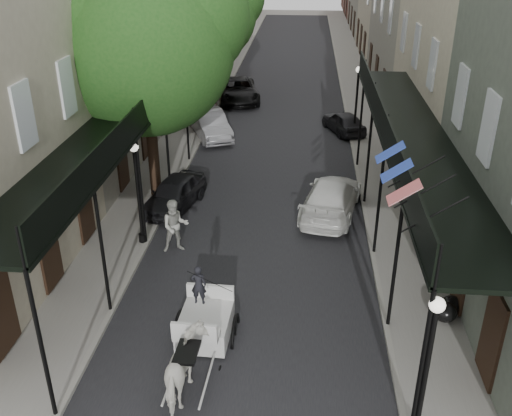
% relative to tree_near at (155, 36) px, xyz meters
% --- Properties ---
extents(ground, '(140.00, 140.00, 0.00)m').
position_rel_tree_near_xyz_m(ground, '(4.20, -10.18, -6.49)').
color(ground, gray).
rests_on(ground, ground).
extents(road, '(8.00, 90.00, 0.01)m').
position_rel_tree_near_xyz_m(road, '(4.20, 9.82, -6.48)').
color(road, black).
rests_on(road, ground).
extents(sidewalk_left, '(2.20, 90.00, 0.12)m').
position_rel_tree_near_xyz_m(sidewalk_left, '(-0.80, 9.82, -6.43)').
color(sidewalk_left, gray).
rests_on(sidewalk_left, ground).
extents(sidewalk_right, '(2.20, 90.00, 0.12)m').
position_rel_tree_near_xyz_m(sidewalk_right, '(9.20, 9.82, -6.43)').
color(sidewalk_right, gray).
rests_on(sidewalk_right, ground).
extents(building_row_left, '(5.00, 80.00, 10.50)m').
position_rel_tree_near_xyz_m(building_row_left, '(-4.40, 19.82, -1.24)').
color(building_row_left, '#B7AD92').
rests_on(building_row_left, ground).
extents(building_row_right, '(5.00, 80.00, 10.50)m').
position_rel_tree_near_xyz_m(building_row_right, '(12.80, 19.82, -1.24)').
color(building_row_right, gray).
rests_on(building_row_right, ground).
extents(gallery_left, '(2.20, 18.05, 4.88)m').
position_rel_tree_near_xyz_m(gallery_left, '(-0.59, -3.20, -2.44)').
color(gallery_left, black).
rests_on(gallery_left, sidewalk_left).
extents(gallery_right, '(2.20, 18.05, 4.88)m').
position_rel_tree_near_xyz_m(gallery_right, '(8.99, -3.20, -2.44)').
color(gallery_right, black).
rests_on(gallery_right, sidewalk_right).
extents(tree_near, '(7.31, 6.80, 9.63)m').
position_rel_tree_near_xyz_m(tree_near, '(0.00, 0.00, 0.00)').
color(tree_near, '#382619').
rests_on(tree_near, sidewalk_left).
extents(tree_far, '(6.45, 6.00, 8.61)m').
position_rel_tree_near_xyz_m(tree_far, '(-0.05, 14.00, -0.65)').
color(tree_far, '#382619').
rests_on(tree_far, sidewalk_left).
extents(lamppost_right_near, '(0.32, 0.32, 3.71)m').
position_rel_tree_near_xyz_m(lamppost_right_near, '(8.30, -12.18, -4.44)').
color(lamppost_right_near, black).
rests_on(lamppost_right_near, sidewalk_right).
extents(lamppost_left, '(0.32, 0.32, 3.71)m').
position_rel_tree_near_xyz_m(lamppost_left, '(0.10, -4.18, -4.44)').
color(lamppost_left, black).
rests_on(lamppost_left, sidewalk_left).
extents(lamppost_right_far, '(0.32, 0.32, 3.71)m').
position_rel_tree_near_xyz_m(lamppost_right_far, '(8.30, 7.82, -4.44)').
color(lamppost_right_far, black).
rests_on(lamppost_right_far, sidewalk_right).
extents(horse, '(0.92, 1.90, 1.58)m').
position_rel_tree_near_xyz_m(horse, '(3.09, -11.18, -5.70)').
color(horse, white).
rests_on(horse, ground).
extents(carriage, '(1.70, 2.38, 2.65)m').
position_rel_tree_near_xyz_m(carriage, '(3.18, -8.71, -5.46)').
color(carriage, black).
rests_on(carriage, ground).
extents(pedestrian_walking, '(1.12, 0.99, 1.91)m').
position_rel_tree_near_xyz_m(pedestrian_walking, '(1.37, -4.48, -5.53)').
color(pedestrian_walking, '#A8A99F').
rests_on(pedestrian_walking, ground).
extents(pedestrian_sidewalk_left, '(1.40, 1.29, 1.89)m').
position_rel_tree_near_xyz_m(pedestrian_sidewalk_left, '(-0.00, 10.68, -5.43)').
color(pedestrian_sidewalk_left, gray).
rests_on(pedestrian_sidewalk_left, sidewalk_left).
extents(pedestrian_sidewalk_right, '(0.42, 0.99, 1.69)m').
position_rel_tree_near_xyz_m(pedestrian_sidewalk_right, '(9.90, -6.34, -5.52)').
color(pedestrian_sidewalk_right, gray).
rests_on(pedestrian_sidewalk_right, sidewalk_right).
extents(car_left_near, '(2.35, 3.97, 1.27)m').
position_rel_tree_near_xyz_m(car_left_near, '(0.60, -1.18, -5.85)').
color(car_left_near, black).
rests_on(car_left_near, ground).
extents(car_left_mid, '(3.05, 4.50, 1.40)m').
position_rel_tree_near_xyz_m(car_left_mid, '(0.67, 7.43, -5.79)').
color(car_left_mid, gray).
rests_on(car_left_mid, ground).
extents(car_left_far, '(3.39, 5.56, 1.44)m').
position_rel_tree_near_xyz_m(car_left_far, '(1.36, 14.45, -5.77)').
color(car_left_far, black).
rests_on(car_left_far, ground).
extents(car_right_near, '(2.84, 5.03, 1.37)m').
position_rel_tree_near_xyz_m(car_right_near, '(6.80, -1.18, -5.80)').
color(car_right_near, white).
rests_on(car_right_near, ground).
extents(car_right_far, '(2.55, 3.74, 1.18)m').
position_rel_tree_near_xyz_m(car_right_far, '(7.80, 8.82, -5.90)').
color(car_right_far, black).
rests_on(car_right_far, ground).
extents(trash_bags, '(0.94, 1.09, 0.58)m').
position_rel_tree_near_xyz_m(trash_bags, '(9.91, -7.69, -6.10)').
color(trash_bags, black).
rests_on(trash_bags, sidewalk_right).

